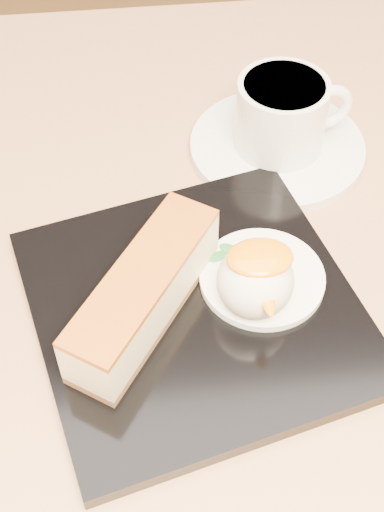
{
  "coord_description": "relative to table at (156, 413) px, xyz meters",
  "views": [
    {
      "loc": [
        -0.0,
        -0.3,
        1.14
      ],
      "look_at": [
        0.03,
        0.01,
        0.76
      ],
      "focal_mm": 50.0,
      "sensor_mm": 36.0,
      "label": 1
    }
  ],
  "objects": [
    {
      "name": "saucer",
      "position": [
        0.12,
        0.16,
        0.16
      ],
      "size": [
        0.15,
        0.15,
        0.01
      ],
      "primitive_type": "cylinder",
      "color": "white",
      "rests_on": "table"
    },
    {
      "name": "cheesecake",
      "position": [
        -0.0,
        -0.01,
        0.19
      ],
      "size": [
        0.11,
        0.14,
        0.05
      ],
      "rotation": [
        0.0,
        0.0,
        0.97
      ],
      "color": "brown",
      "rests_on": "dessert_plate"
    },
    {
      "name": "ice_cream_scoop",
      "position": [
        0.07,
        -0.01,
        0.19
      ],
      "size": [
        0.05,
        0.05,
        0.05
      ],
      "primitive_type": "sphere",
      "color": "white",
      "rests_on": "cream_smear"
    },
    {
      "name": "dessert_plate",
      "position": [
        0.03,
        -0.01,
        0.16
      ],
      "size": [
        0.27,
        0.27,
        0.01
      ],
      "primitive_type": "cube",
      "rotation": [
        0.0,
        0.0,
        0.25
      ],
      "color": "black",
      "rests_on": "table"
    },
    {
      "name": "table",
      "position": [
        0.0,
        0.0,
        0.0
      ],
      "size": [
        0.8,
        0.8,
        0.72
      ],
      "color": "black",
      "rests_on": "ground"
    },
    {
      "name": "cream_smear",
      "position": [
        0.08,
        0.01,
        0.17
      ],
      "size": [
        0.09,
        0.09,
        0.01
      ],
      "primitive_type": "cylinder",
      "color": "white",
      "rests_on": "dessert_plate"
    },
    {
      "name": "mango_sauce",
      "position": [
        0.08,
        -0.01,
        0.22
      ],
      "size": [
        0.04,
        0.03,
        0.01
      ],
      "primitive_type": "ellipsoid",
      "color": "orange",
      "rests_on": "ice_cream_scoop"
    },
    {
      "name": "mint_sprig",
      "position": [
        0.05,
        0.03,
        0.17
      ],
      "size": [
        0.03,
        0.02,
        0.0
      ],
      "color": "#287D30",
      "rests_on": "cream_smear"
    },
    {
      "name": "coffee_cup",
      "position": [
        0.13,
        0.16,
        0.2
      ],
      "size": [
        0.1,
        0.08,
        0.06
      ],
      "rotation": [
        0.0,
        0.0,
        0.14
      ],
      "color": "white",
      "rests_on": "saucer"
    }
  ]
}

